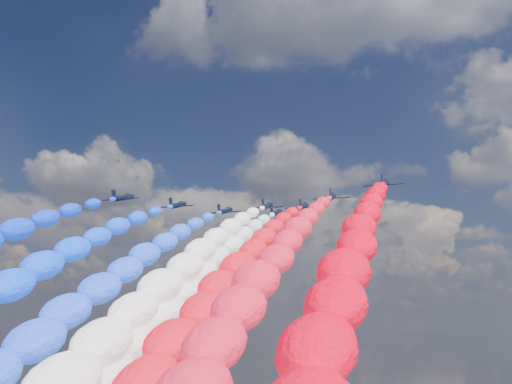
% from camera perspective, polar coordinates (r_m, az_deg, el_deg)
% --- Properties ---
extents(jet_0, '(8.26, 11.08, 4.98)m').
position_cam_1_polar(jet_0, '(139.53, -11.83, -0.51)').
color(jet_0, black).
extents(jet_1, '(8.19, 11.03, 4.98)m').
position_cam_1_polar(jet_1, '(146.05, -7.01, -1.18)').
color(jet_1, black).
extents(trail_1, '(6.81, 106.74, 49.53)m').
position_cam_1_polar(trail_1, '(95.94, -20.00, -8.60)').
color(trail_1, '#0F45FF').
extents(jet_2, '(8.59, 11.31, 4.98)m').
position_cam_1_polar(jet_2, '(152.60, -2.79, -1.71)').
color(jet_2, black).
extents(trail_2, '(6.81, 106.74, 49.53)m').
position_cam_1_polar(trail_2, '(100.32, -12.87, -9.11)').
color(trail_2, blue).
extents(jet_3, '(7.97, 10.87, 4.98)m').
position_cam_1_polar(jet_3, '(146.23, 1.00, -1.28)').
color(jet_3, black).
extents(trail_3, '(6.81, 106.74, 49.53)m').
position_cam_1_polar(trail_3, '(92.35, -7.62, -9.10)').
color(trail_3, white).
extents(jet_4, '(8.44, 11.20, 4.98)m').
position_cam_1_polar(jet_4, '(155.14, 1.82, -1.88)').
color(jet_4, black).
extents(trail_4, '(6.81, 106.74, 49.53)m').
position_cam_1_polar(trail_4, '(101.01, -5.59, -9.37)').
color(trail_4, white).
extents(jet_5, '(7.95, 10.86, 4.98)m').
position_cam_1_polar(jet_5, '(146.59, 4.26, -1.27)').
color(jet_5, black).
extents(trail_5, '(6.81, 106.74, 49.53)m').
position_cam_1_polar(trail_5, '(91.61, -2.36, -9.17)').
color(trail_5, red).
extents(jet_6, '(8.44, 11.20, 4.98)m').
position_cam_1_polar(jet_6, '(136.48, 6.82, -0.43)').
color(jet_6, black).
extents(trail_6, '(6.81, 106.74, 49.53)m').
position_cam_1_polar(trail_6, '(80.69, 1.13, -8.82)').
color(trail_6, red).
extents(jet_7, '(8.34, 11.13, 4.98)m').
position_cam_1_polar(jet_7, '(125.12, 11.37, 0.76)').
color(jet_7, black).
extents(trail_7, '(6.81, 106.74, 49.53)m').
position_cam_1_polar(trail_7, '(68.31, 8.55, -8.15)').
color(trail_7, red).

